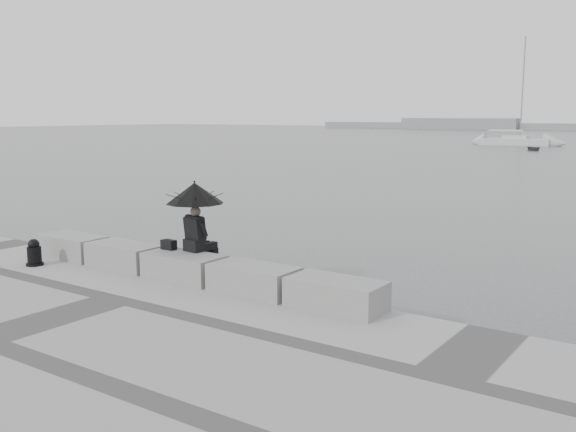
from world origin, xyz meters
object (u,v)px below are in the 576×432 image
Objects in this scene: seated_person at (195,201)px; mooring_bollard at (34,255)px; sailboat_left at (515,141)px; dinghy at (533,148)px.

mooring_bollard is (-3.38, -1.32, -1.26)m from seated_person.
sailboat_left reaches higher than seated_person.
sailboat_left is 11.35m from dinghy.
seated_person is 0.50× the size of dinghy.
seated_person is 71.86m from sailboat_left.
dinghy is (-8.53, 60.30, -1.76)m from seated_person.
mooring_bollard is 0.04× the size of sailboat_left.
sailboat_left is 4.68× the size of dinghy.
dinghy is at bearing 104.49° from seated_person.
mooring_bollard is at bearing -84.01° from sailboat_left.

